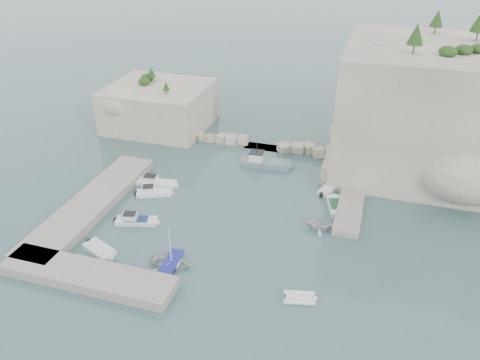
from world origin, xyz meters
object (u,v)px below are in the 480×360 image
(tender_east_b, at_px, (335,208))
(tender_east_c, at_px, (328,190))
(motorboat_b, at_px, (154,195))
(work_boat, at_px, (266,166))
(motorboat_d, at_px, (137,223))
(motorboat_a, at_px, (157,185))
(inflatable_dinghy, at_px, (299,299))
(tender_east_d, at_px, (333,185))
(motorboat_e, at_px, (100,252))
(tender_east_a, at_px, (319,229))
(rowboat, at_px, (172,265))

(tender_east_b, height_order, tender_east_c, same)
(motorboat_b, distance_m, work_boat, 16.81)
(motorboat_b, distance_m, motorboat_d, 6.47)
(tender_east_c, bearing_deg, motorboat_a, 122.00)
(motorboat_a, relative_size, inflatable_dinghy, 1.83)
(tender_east_b, distance_m, tender_east_c, 4.22)
(tender_east_d, distance_m, work_boat, 10.29)
(motorboat_e, distance_m, motorboat_b, 12.39)
(motorboat_d, bearing_deg, tender_east_a, -0.97)
(motorboat_e, distance_m, tender_east_d, 30.93)
(inflatable_dinghy, bearing_deg, rowboat, 163.91)
(motorboat_e, distance_m, tender_east_a, 24.53)
(rowboat, bearing_deg, motorboat_d, 47.93)
(tender_east_a, bearing_deg, motorboat_a, 76.94)
(motorboat_e, height_order, work_boat, work_boat)
(rowboat, height_order, work_boat, work_boat)
(tender_east_a, distance_m, tender_east_b, 5.16)
(tender_east_a, height_order, tender_east_d, tender_east_a)
(motorboat_b, bearing_deg, tender_east_b, -14.18)
(motorboat_d, xyz_separation_m, tender_east_d, (20.87, 15.65, 0.00))
(rowboat, bearing_deg, tender_east_c, -36.99)
(tender_east_a, xyz_separation_m, tender_east_c, (-0.14, 8.99, 0.00))
(motorboat_e, height_order, motorboat_b, motorboat_b)
(motorboat_e, height_order, tender_east_b, same)
(motorboat_b, bearing_deg, tender_east_a, -26.86)
(motorboat_b, height_order, tender_east_c, motorboat_b)
(tender_east_b, height_order, work_boat, work_boat)
(inflatable_dinghy, bearing_deg, motorboat_e, 166.10)
(motorboat_a, distance_m, work_boat, 15.85)
(motorboat_b, bearing_deg, motorboat_e, -115.09)
(tender_east_b, relative_size, tender_east_d, 1.16)
(motorboat_a, height_order, inflatable_dinghy, motorboat_a)
(motorboat_a, relative_size, tender_east_c, 1.29)
(tender_east_c, bearing_deg, motorboat_b, 128.29)
(motorboat_a, relative_size, motorboat_d, 1.10)
(tender_east_c, bearing_deg, inflatable_dinghy, -161.36)
(tender_east_a, distance_m, work_boat, 16.33)
(motorboat_b, bearing_deg, work_boat, 21.61)
(motorboat_b, height_order, tender_east_d, tender_east_d)
(tender_east_a, xyz_separation_m, work_boat, (-9.68, 13.16, 0.00))
(motorboat_e, distance_m, inflatable_dinghy, 21.83)
(motorboat_a, xyz_separation_m, inflatable_dinghy, (22.30, -15.46, 0.00))
(motorboat_d, distance_m, tender_east_d, 26.08)
(motorboat_e, xyz_separation_m, motorboat_b, (0.32, 12.39, 0.00))
(motorboat_a, relative_size, rowboat, 1.34)
(rowboat, height_order, inflatable_dinghy, rowboat)
(rowboat, xyz_separation_m, tender_east_d, (13.80, 21.38, 0.00))
(motorboat_a, xyz_separation_m, tender_east_a, (22.33, -3.60, 0.00))
(motorboat_d, height_order, tender_east_c, motorboat_d)
(inflatable_dinghy, relative_size, work_boat, 0.42)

